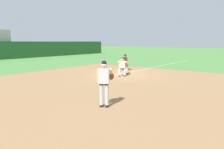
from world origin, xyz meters
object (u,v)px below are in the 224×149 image
at_px(baseball, 125,80).
at_px(first_base_bag, 121,74).
at_px(umpire, 125,62).
at_px(first_baseman, 124,65).
at_px(pitcher, 105,81).
at_px(baserunner, 122,66).

bearing_deg(baseball, first_base_bag, 39.72).
distance_m(first_base_bag, umpire, 2.74).
relative_size(baseball, first_baseman, 0.06).
bearing_deg(umpire, pitcher, -150.94).
bearing_deg(first_base_bag, umpire, 26.30).
xyz_separation_m(pitcher, baserunner, (6.83, 3.77, -0.27)).
bearing_deg(first_baseman, pitcher, -151.21).
bearing_deg(baserunner, pitcher, -151.10).
height_order(baseball, umpire, umpire).
bearing_deg(pitcher, first_baseman, 28.79).
xyz_separation_m(baseball, first_baseman, (2.45, 1.77, 0.69)).
relative_size(first_base_bag, baserunner, 0.26).
height_order(baserunner, umpire, same).
xyz_separation_m(pitcher, umpire, (9.99, 5.55, -0.27)).
height_order(first_base_bag, baserunner, baserunner).
relative_size(first_base_bag, first_baseman, 0.28).
distance_m(baserunner, umpire, 3.62).
relative_size(pitcher, baserunner, 1.27).
bearing_deg(baseball, baserunner, 40.85).
relative_size(baserunner, umpire, 1.00).
distance_m(first_base_bag, first_baseman, 0.74).
bearing_deg(pitcher, first_base_bag, 29.89).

